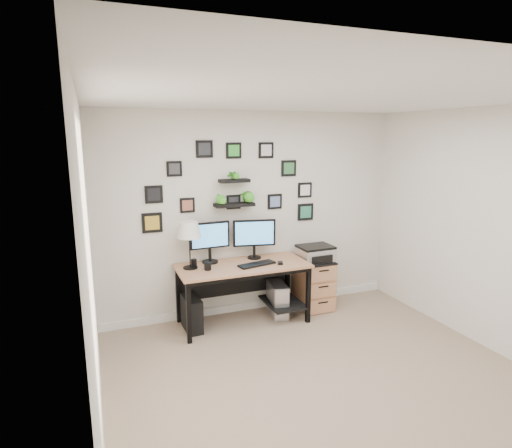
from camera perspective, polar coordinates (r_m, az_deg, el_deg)
name	(u,v)px	position (r m, az deg, el deg)	size (l,w,h in m)	color
room	(255,305)	(5.89, -0.19, -10.69)	(4.00, 4.00, 4.00)	tan
desk	(245,273)	(5.32, -1.52, -6.57)	(1.60, 0.70, 0.75)	tan
monitor_left	(210,239)	(5.27, -6.19, -2.03)	(0.50, 0.21, 0.51)	black
monitor_right	(254,236)	(5.42, -0.23, -1.56)	(0.54, 0.21, 0.51)	black
keyboard	(257,264)	(5.22, 0.11, -5.39)	(0.47, 0.15, 0.02)	black
mouse	(280,263)	(5.27, 3.25, -5.20)	(0.06, 0.09, 0.03)	black
table_lamp	(189,231)	(5.04, -8.90, -0.89)	(0.28, 0.28, 0.57)	black
mug	(208,266)	(5.06, -6.45, -5.60)	(0.08, 0.08, 0.09)	black
pen_cup	(194,263)	(5.22, -8.27, -5.13)	(0.07, 0.07, 0.09)	black
pc_tower_black	(192,314)	(5.29, -8.56, -11.72)	(0.18, 0.41, 0.41)	black
pc_tower_grey	(277,299)	(5.62, 2.88, -10.01)	(0.26, 0.46, 0.44)	gray
file_cabinet	(314,284)	(5.86, 7.68, -7.91)	(0.43, 0.53, 0.67)	tan
printer	(315,253)	(5.71, 7.93, -3.88)	(0.45, 0.37, 0.20)	silver
wall_decor	(235,188)	(5.34, -2.83, 4.76)	(2.28, 0.18, 1.08)	black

